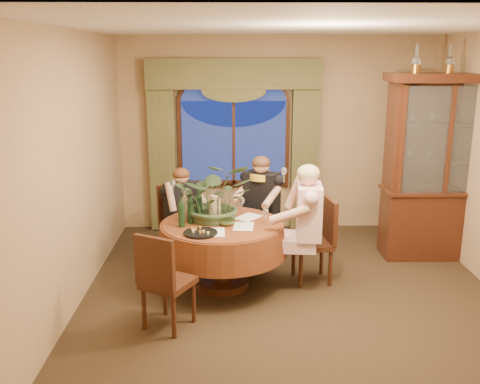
{
  "coord_description": "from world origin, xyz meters",
  "views": [
    {
      "loc": [
        -0.66,
        -5.24,
        2.56
      ],
      "look_at": [
        -0.55,
        0.36,
        1.1
      ],
      "focal_mm": 40.0,
      "sensor_mm": 36.0,
      "label": 1
    }
  ],
  "objects_px": {
    "china_cabinet": "(440,168)",
    "chair_back_right": "(259,221)",
    "chair_right": "(312,241)",
    "person_pink": "(309,228)",
    "chair_back": "(181,225)",
    "person_scarf": "(261,207)",
    "wine_bottle_1": "(190,209)",
    "stoneware_vase": "(215,208)",
    "oil_lamp_left": "(417,59)",
    "wine_bottle_3": "(181,212)",
    "olive_bowl": "(227,223)",
    "chair_front_left": "(168,280)",
    "centerpiece_plant": "(216,169)",
    "wine_bottle_0": "(185,206)",
    "oil_lamp_center": "(450,59)",
    "person_back": "(181,215)",
    "wine_bottle_2": "(199,203)",
    "dining_table": "(222,255)"
  },
  "relations": [
    {
      "from": "china_cabinet",
      "to": "dining_table",
      "type": "bearing_deg",
      "value": -161.72
    },
    {
      "from": "chair_right",
      "to": "chair_back",
      "type": "bearing_deg",
      "value": 60.34
    },
    {
      "from": "chair_right",
      "to": "olive_bowl",
      "type": "bearing_deg",
      "value": 94.91
    },
    {
      "from": "chair_back",
      "to": "person_scarf",
      "type": "xyz_separation_m",
      "value": [
        1.01,
        0.11,
        0.19
      ]
    },
    {
      "from": "china_cabinet",
      "to": "wine_bottle_0",
      "type": "xyz_separation_m",
      "value": [
        -3.13,
        -0.78,
        -0.25
      ]
    },
    {
      "from": "stoneware_vase",
      "to": "wine_bottle_3",
      "type": "distance_m",
      "value": 0.44
    },
    {
      "from": "oil_lamp_left",
      "to": "centerpiece_plant",
      "type": "distance_m",
      "value": 2.76
    },
    {
      "from": "person_scarf",
      "to": "centerpiece_plant",
      "type": "xyz_separation_m",
      "value": [
        -0.55,
        -0.73,
        0.66
      ]
    },
    {
      "from": "wine_bottle_1",
      "to": "person_back",
      "type": "bearing_deg",
      "value": 102.83
    },
    {
      "from": "chair_front_left",
      "to": "wine_bottle_1",
      "type": "height_order",
      "value": "wine_bottle_1"
    },
    {
      "from": "olive_bowl",
      "to": "chair_front_left",
      "type": "bearing_deg",
      "value": -123.7
    },
    {
      "from": "chair_back",
      "to": "wine_bottle_3",
      "type": "height_order",
      "value": "wine_bottle_3"
    },
    {
      "from": "olive_bowl",
      "to": "wine_bottle_2",
      "type": "height_order",
      "value": "wine_bottle_2"
    },
    {
      "from": "person_scarf",
      "to": "wine_bottle_3",
      "type": "relative_size",
      "value": 4.04
    },
    {
      "from": "china_cabinet",
      "to": "chair_back_right",
      "type": "height_order",
      "value": "china_cabinet"
    },
    {
      "from": "chair_back_right",
      "to": "wine_bottle_2",
      "type": "bearing_deg",
      "value": 70.27
    },
    {
      "from": "person_pink",
      "to": "wine_bottle_1",
      "type": "xyz_separation_m",
      "value": [
        -1.29,
        0.08,
        0.2
      ]
    },
    {
      "from": "chair_back",
      "to": "centerpiece_plant",
      "type": "distance_m",
      "value": 1.15
    },
    {
      "from": "wine_bottle_3",
      "to": "oil_lamp_left",
      "type": "bearing_deg",
      "value": 20.49
    },
    {
      "from": "centerpiece_plant",
      "to": "wine_bottle_2",
      "type": "distance_m",
      "value": 0.46
    },
    {
      "from": "oil_lamp_left",
      "to": "person_back",
      "type": "relative_size",
      "value": 0.28
    },
    {
      "from": "chair_front_left",
      "to": "person_scarf",
      "type": "distance_m",
      "value": 2.05
    },
    {
      "from": "chair_right",
      "to": "person_pink",
      "type": "xyz_separation_m",
      "value": [
        -0.08,
        -0.21,
        0.23
      ]
    },
    {
      "from": "person_pink",
      "to": "wine_bottle_3",
      "type": "bearing_deg",
      "value": 96.85
    },
    {
      "from": "person_back",
      "to": "wine_bottle_0",
      "type": "relative_size",
      "value": 3.69
    },
    {
      "from": "stoneware_vase",
      "to": "chair_right",
      "type": "bearing_deg",
      "value": -0.02
    },
    {
      "from": "olive_bowl",
      "to": "wine_bottle_3",
      "type": "distance_m",
      "value": 0.51
    },
    {
      "from": "person_scarf",
      "to": "wine_bottle_0",
      "type": "relative_size",
      "value": 4.04
    },
    {
      "from": "centerpiece_plant",
      "to": "stoneware_vase",
      "type": "bearing_deg",
      "value": -122.32
    },
    {
      "from": "chair_back",
      "to": "oil_lamp_left",
      "type": "bearing_deg",
      "value": 148.33
    },
    {
      "from": "dining_table",
      "to": "china_cabinet",
      "type": "distance_m",
      "value": 2.98
    },
    {
      "from": "oil_lamp_center",
      "to": "stoneware_vase",
      "type": "height_order",
      "value": "oil_lamp_center"
    },
    {
      "from": "wine_bottle_1",
      "to": "stoneware_vase",
      "type": "bearing_deg",
      "value": 26.32
    },
    {
      "from": "person_scarf",
      "to": "wine_bottle_0",
      "type": "xyz_separation_m",
      "value": [
        -0.89,
        -0.76,
        0.25
      ]
    },
    {
      "from": "oil_lamp_left",
      "to": "stoneware_vase",
      "type": "relative_size",
      "value": 1.23
    },
    {
      "from": "chair_right",
      "to": "person_pink",
      "type": "distance_m",
      "value": 0.32
    },
    {
      "from": "oil_lamp_center",
      "to": "person_scarf",
      "type": "xyz_separation_m",
      "value": [
        -2.24,
        -0.02,
        -1.83
      ]
    },
    {
      "from": "person_scarf",
      "to": "stoneware_vase",
      "type": "height_order",
      "value": "person_scarf"
    },
    {
      "from": "stoneware_vase",
      "to": "wine_bottle_1",
      "type": "xyz_separation_m",
      "value": [
        -0.26,
        -0.13,
        0.03
      ]
    },
    {
      "from": "chair_right",
      "to": "chair_front_left",
      "type": "xyz_separation_m",
      "value": [
        -1.53,
        -1.04,
        0.0
      ]
    },
    {
      "from": "chair_back",
      "to": "person_pink",
      "type": "distance_m",
      "value": 1.72
    },
    {
      "from": "oil_lamp_center",
      "to": "chair_back_right",
      "type": "height_order",
      "value": "oil_lamp_center"
    },
    {
      "from": "person_back",
      "to": "dining_table",
      "type": "bearing_deg",
      "value": 90.0
    },
    {
      "from": "centerpiece_plant",
      "to": "wine_bottle_3",
      "type": "relative_size",
      "value": 2.9
    },
    {
      "from": "wine_bottle_3",
      "to": "chair_right",
      "type": "bearing_deg",
      "value": 9.94
    },
    {
      "from": "chair_front_left",
      "to": "wine_bottle_1",
      "type": "distance_m",
      "value": 1.02
    },
    {
      "from": "chair_back_right",
      "to": "centerpiece_plant",
      "type": "relative_size",
      "value": 1.0
    },
    {
      "from": "person_scarf",
      "to": "oil_lamp_left",
      "type": "bearing_deg",
      "value": -150.22
    },
    {
      "from": "china_cabinet",
      "to": "stoneware_vase",
      "type": "xyz_separation_m",
      "value": [
        -2.8,
        -0.77,
        -0.27
      ]
    },
    {
      "from": "stoneware_vase",
      "to": "wine_bottle_0",
      "type": "distance_m",
      "value": 0.33
    }
  ]
}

